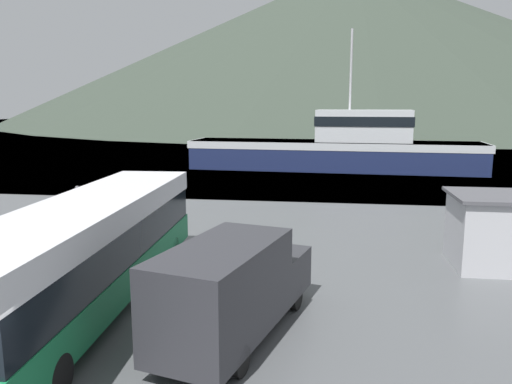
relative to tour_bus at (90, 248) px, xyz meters
name	(u,v)px	position (x,y,z in m)	size (l,w,h in m)	color
water_surface	(308,124)	(0.68, 136.34, -1.75)	(240.00, 240.00, 0.00)	slate
hill_backdrop	(353,45)	(14.17, 165.04, 23.89)	(221.93, 221.93, 51.27)	#333D33
tour_bus	(90,248)	(0.00, 0.00, 0.00)	(3.15, 12.61, 3.08)	#146B3D
delivery_van	(234,287)	(4.31, -1.28, -0.43)	(3.42, 6.42, 2.51)	#2D2D33
fishing_boat	(339,148)	(7.54, 31.69, 0.21)	(25.59, 6.55, 11.98)	#19234C
dock_kiosk	(499,231)	(12.55, 5.41, -0.43)	(3.37, 3.04, 2.62)	#B2B2B7
small_boat	(455,161)	(18.40, 35.96, -1.26)	(6.03, 3.82, 0.98)	maroon
mooring_bollard	(78,192)	(-8.34, 15.07, -1.27)	(0.28, 0.28, 0.88)	#4C4C51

